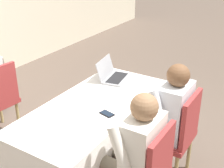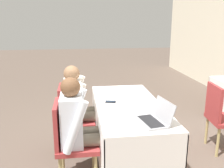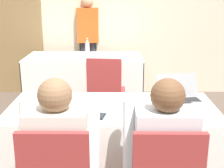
{
  "view_description": "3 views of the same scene",
  "coord_description": "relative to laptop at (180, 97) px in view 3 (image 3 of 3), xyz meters",
  "views": [
    {
      "loc": [
        -2.03,
        -1.46,
        2.12
      ],
      "look_at": [
        0.0,
        -0.2,
        1.0
      ],
      "focal_mm": 50.0,
      "sensor_mm": 36.0,
      "label": 1
    },
    {
      "loc": [
        2.74,
        -0.57,
        1.73
      ],
      "look_at": [
        0.0,
        -0.2,
        1.0
      ],
      "focal_mm": 40.0,
      "sensor_mm": 36.0,
      "label": 2
    },
    {
      "loc": [
        0.02,
        -2.34,
        1.63
      ],
      "look_at": [
        0.0,
        -0.2,
        1.0
      ],
      "focal_mm": 50.0,
      "sensor_mm": 36.0,
      "label": 3
    }
  ],
  "objects": [
    {
      "name": "conference_table_near",
      "position": [
        -0.57,
        -0.14,
        -0.23
      ],
      "size": [
        1.66,
        0.76,
        0.75
      ],
      "color": "white",
      "rests_on": "ground_plane"
    },
    {
      "name": "water_bottle",
      "position": [
        -0.95,
        2.03,
        0.07
      ],
      "size": [
        0.07,
        0.07,
        0.25
      ],
      "color": "#B7B7C1",
      "rests_on": "conference_table_far"
    },
    {
      "name": "laptop",
      "position": [
        0.0,
        0.0,
        0.0
      ],
      "size": [
        0.4,
        0.33,
        0.21
      ],
      "rotation": [
        0.0,
        0.0,
        0.18
      ],
      "color": "#99999E",
      "rests_on": "conference_table_near"
    },
    {
      "name": "person_red_shirt",
      "position": [
        -0.99,
        2.62,
        0.12
      ],
      "size": [
        0.36,
        0.23,
        1.59
      ],
      "rotation": [
        0.0,
        0.0,
        0.1
      ],
      "color": "#33333D",
      "rests_on": "ground_plane"
    },
    {
      "name": "person_white_shirt",
      "position": [
        -0.25,
        -0.72,
        -0.13
      ],
      "size": [
        0.5,
        0.52,
        1.17
      ],
      "rotation": [
        0.0,
        0.0,
        3.14
      ],
      "color": "#665B4C",
      "rests_on": "ground_plane"
    },
    {
      "name": "chair_far_spare",
      "position": [
        -0.66,
        1.13,
        -0.29
      ],
      "size": [
        0.48,
        0.48,
        0.91
      ],
      "rotation": [
        0.0,
        0.0,
        3.05
      ],
      "color": "tan",
      "rests_on": "ground_plane"
    },
    {
      "name": "conference_table_far",
      "position": [
        -0.99,
        1.94,
        -0.23
      ],
      "size": [
        1.66,
        0.76,
        0.75
      ],
      "color": "white",
      "rests_on": "ground_plane"
    },
    {
      "name": "curtain_panel",
      "position": [
        -2.25,
        2.59,
        0.53
      ],
      "size": [
        1.05,
        0.04,
        2.65
      ],
      "color": "olive",
      "rests_on": "ground_plane"
    },
    {
      "name": "person_checkered_shirt",
      "position": [
        -0.89,
        -0.72,
        -0.13
      ],
      "size": [
        0.5,
        0.52,
        1.17
      ],
      "rotation": [
        0.0,
        0.0,
        3.14
      ],
      "color": "#665B4C",
      "rests_on": "ground_plane"
    },
    {
      "name": "wall_back",
      "position": [
        -0.57,
        2.65,
        0.56
      ],
      "size": [
        12.0,
        0.06,
        2.7
      ],
      "color": "beige",
      "rests_on": "ground_plane"
    },
    {
      "name": "paper_beside_laptop",
      "position": [
        -1.05,
        -0.18,
        -0.04
      ],
      "size": [
        0.3,
        0.35,
        0.0
      ],
      "rotation": [
        0.0,
        0.0,
        0.37
      ],
      "color": "white",
      "rests_on": "conference_table_near"
    },
    {
      "name": "cell_phone",
      "position": [
        -0.66,
        -0.34,
        -0.04
      ],
      "size": [
        0.1,
        0.14,
        0.01
      ],
      "rotation": [
        0.0,
        0.0,
        -0.22
      ],
      "color": "black",
      "rests_on": "conference_table_near"
    }
  ]
}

